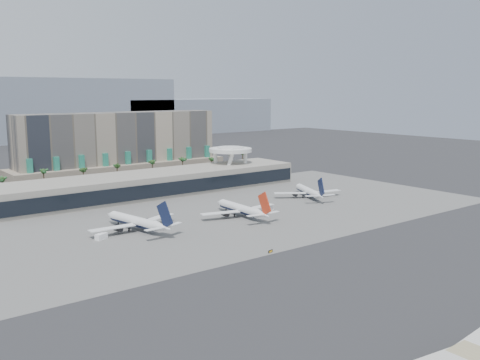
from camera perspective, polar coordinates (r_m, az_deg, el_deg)
ground at (r=206.11m, az=6.12°, el=-6.13°), size 900.00×900.00×0.00m
apron_pad at (r=247.35m, az=-2.76°, el=-3.44°), size 260.00×130.00×0.06m
mountain_ridge at (r=635.18m, az=-22.78°, el=6.42°), size 680.00×60.00×70.00m
hotel at (r=352.02m, az=-12.69°, el=2.95°), size 140.00×30.00×42.00m
terminal at (r=291.86m, az=-8.97°, el=-0.27°), size 170.00×32.50×14.50m
saucer_structure at (r=324.90m, az=-1.03°, el=2.95°), size 26.00×26.00×21.89m
palm_row at (r=325.24m, az=-10.91°, el=1.37°), size 157.80×2.80×13.10m
airliner_left at (r=218.44m, az=-10.97°, el=-4.37°), size 40.11×41.64×14.48m
airliner_centre at (r=238.00m, az=0.12°, el=-3.09°), size 39.07×40.26×13.89m
airliner_right at (r=282.52m, az=7.35°, el=-1.21°), size 34.82×35.87×13.19m
service_vehicle_a at (r=208.69m, az=-14.58°, el=-5.86°), size 5.26×4.03×2.31m
service_vehicle_b at (r=250.70m, az=3.21°, el=-3.07°), size 3.54×2.15×1.77m
taxiway_sign at (r=186.41m, az=3.27°, el=-7.61°), size 2.22×0.77×1.00m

